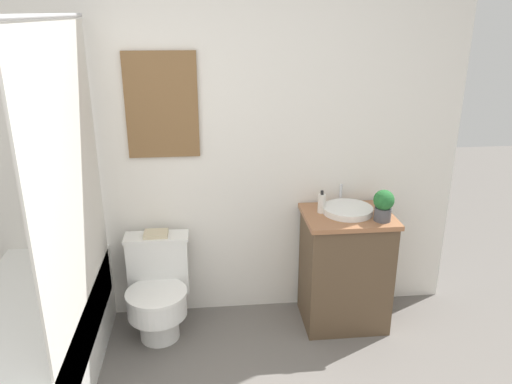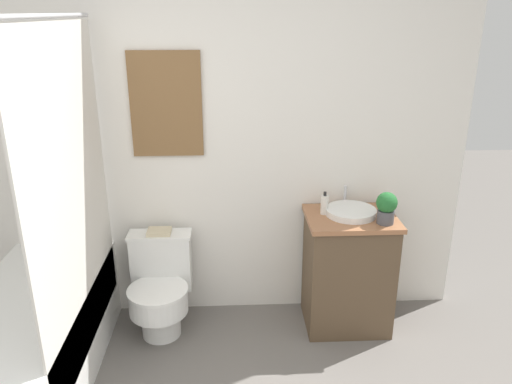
{
  "view_description": "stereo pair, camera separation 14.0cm",
  "coord_description": "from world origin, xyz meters",
  "views": [
    {
      "loc": [
        0.07,
        -1.14,
        1.99
      ],
      "look_at": [
        0.34,
        1.49,
        1.03
      ],
      "focal_mm": 35.0,
      "sensor_mm": 36.0,
      "label": 1
    },
    {
      "loc": [
        0.21,
        -1.15,
        1.99
      ],
      "look_at": [
        0.34,
        1.49,
        1.03
      ],
      "focal_mm": 35.0,
      "sensor_mm": 36.0,
      "label": 2
    }
  ],
  "objects": [
    {
      "name": "wall_back",
      "position": [
        -0.0,
        1.97,
        1.25
      ],
      "size": [
        3.48,
        0.07,
        2.5
      ],
      "color": "white",
      "rests_on": "ground_plane"
    },
    {
      "name": "shower_area",
      "position": [
        -0.9,
        1.26,
        0.31
      ],
      "size": [
        0.65,
        1.37,
        1.98
      ],
      "color": "white",
      "rests_on": "ground_plane"
    },
    {
      "name": "toilet",
      "position": [
        -0.27,
        1.69,
        0.31
      ],
      "size": [
        0.41,
        0.5,
        0.64
      ],
      "color": "white",
      "rests_on": "ground_plane"
    },
    {
      "name": "book_on_tank",
      "position": [
        -0.27,
        1.82,
        0.65
      ],
      "size": [
        0.15,
        0.12,
        0.02
      ],
      "color": "beige",
      "rests_on": "toilet"
    },
    {
      "name": "sink",
      "position": [
        0.95,
        1.73,
        0.8
      ],
      "size": [
        0.32,
        0.35,
        0.13
      ],
      "color": "white",
      "rests_on": "vanity"
    },
    {
      "name": "potted_plant",
      "position": [
        1.13,
        1.58,
        0.89
      ],
      "size": [
        0.13,
        0.13,
        0.2
      ],
      "color": "#4C4C51",
      "rests_on": "vanity"
    },
    {
      "name": "vanity",
      "position": [
        0.95,
        1.7,
        0.39
      ],
      "size": [
        0.56,
        0.45,
        0.78
      ],
      "color": "brown",
      "rests_on": "ground_plane"
    },
    {
      "name": "soap_bottle",
      "position": [
        0.79,
        1.75,
        0.85
      ],
      "size": [
        0.05,
        0.05,
        0.15
      ],
      "color": "silver",
      "rests_on": "vanity"
    }
  ]
}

